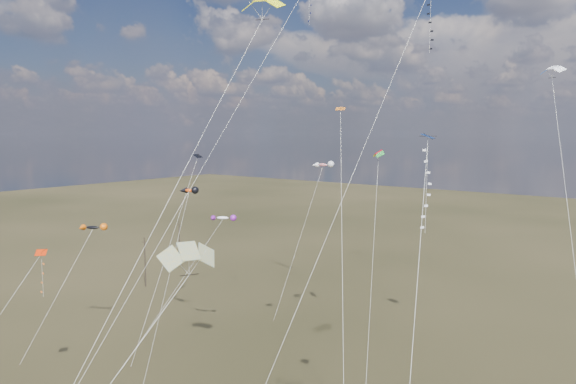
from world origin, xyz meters
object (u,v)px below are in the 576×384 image
Objects in this scene: utility_pole_near at (145,262)px; diamond_black_high at (419,42)px; utility_pole_far at (179,241)px; parafoil_yellow at (261,1)px; novelty_black_orange at (92,228)px.

diamond_black_high is at bearing -10.44° from utility_pole_near.
utility_pole_far is 70.33m from parafoil_yellow.
novelty_black_orange is at bearing -167.03° from diamond_black_high.
parafoil_yellow reaches higher than utility_pole_far.
diamond_black_high reaches higher than novelty_black_orange.
utility_pole_near is at bearing 128.24° from novelty_black_orange.
parafoil_yellow is 36.76m from novelty_black_orange.
parafoil_yellow reaches higher than utility_pole_near.
utility_pole_near is 57.26m from diamond_black_high.
diamond_black_high is 2.61× the size of novelty_black_orange.
parafoil_yellow is at bearing -10.74° from novelty_black_orange.
parafoil_yellow is (44.25, -23.09, 29.01)m from utility_pole_near.
utility_pole_far is 67.68m from diamond_black_high.
utility_pole_far is 0.24× the size of parafoil_yellow.
utility_pole_far is 0.22× the size of diamond_black_high.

